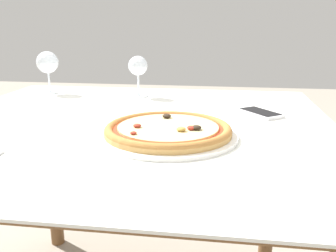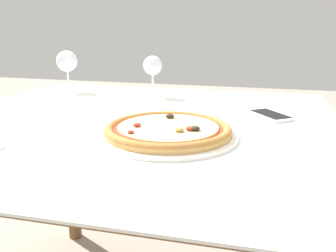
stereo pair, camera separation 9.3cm
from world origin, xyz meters
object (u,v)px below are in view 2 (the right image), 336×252
at_px(cell_phone, 270,115).
at_px(wine_glass_far_right, 67,62).
at_px(wine_glass_far_left, 153,67).
at_px(pizza_plate, 168,131).
at_px(dining_table, 135,148).

bearing_deg(cell_phone, wine_glass_far_right, 162.79).
xyz_separation_m(wine_glass_far_left, cell_phone, (0.44, -0.23, -0.11)).
distance_m(pizza_plate, cell_phone, 0.38).
xyz_separation_m(dining_table, wine_glass_far_left, (-0.06, 0.38, 0.20)).
bearing_deg(pizza_plate, wine_glass_far_right, 136.73).
relative_size(dining_table, pizza_plate, 3.36).
bearing_deg(pizza_plate, dining_table, 135.99).
xyz_separation_m(dining_table, pizza_plate, (0.13, -0.13, 0.10)).
relative_size(dining_table, wine_glass_far_right, 7.03).
height_order(pizza_plate, wine_glass_far_left, wine_glass_far_left).
bearing_deg(wine_glass_far_left, pizza_plate, -69.65).
xyz_separation_m(pizza_plate, wine_glass_far_right, (-0.56, 0.53, 0.10)).
distance_m(wine_glass_far_left, wine_glass_far_right, 0.37).
bearing_deg(wine_glass_far_right, dining_table, -43.03).
xyz_separation_m(wine_glass_far_right, cell_phone, (0.82, -0.25, -0.11)).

